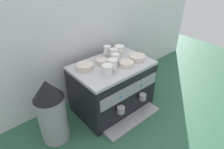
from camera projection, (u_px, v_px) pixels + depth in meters
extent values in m
plane|color=#28563D|center=(112.00, 105.00, 1.68)|extent=(4.00, 4.00, 0.00)
cube|color=silver|center=(88.00, 33.00, 1.57)|extent=(2.80, 0.03, 1.14)
cube|color=black|center=(112.00, 87.00, 1.57)|extent=(0.61, 0.41, 0.38)
cube|color=#B7B7BC|center=(112.00, 66.00, 1.47)|extent=(0.61, 0.41, 0.02)
cube|color=#939399|center=(131.00, 90.00, 1.40)|extent=(0.56, 0.01, 0.09)
cylinder|color=#1E7AB7|center=(121.00, 97.00, 1.33)|extent=(0.02, 0.01, 0.02)
cylinder|color=#1E7AB7|center=(141.00, 85.00, 1.45)|extent=(0.02, 0.01, 0.02)
cube|color=#939399|center=(133.00, 120.00, 1.51)|extent=(0.52, 0.12, 0.02)
cylinder|color=#939399|center=(121.00, 110.00, 1.37)|extent=(0.06, 0.06, 0.05)
cylinder|color=#939399|center=(143.00, 97.00, 1.50)|extent=(0.06, 0.06, 0.05)
cylinder|color=white|center=(114.00, 54.00, 1.53)|extent=(0.06, 0.06, 0.08)
torus|color=white|center=(119.00, 54.00, 1.53)|extent=(0.05, 0.05, 0.06)
cylinder|color=white|center=(107.00, 70.00, 1.32)|extent=(0.08, 0.08, 0.07)
torus|color=white|center=(105.00, 66.00, 1.36)|extent=(0.03, 0.05, 0.05)
cylinder|color=white|center=(115.00, 58.00, 1.46)|extent=(0.06, 0.06, 0.08)
torus|color=white|center=(116.00, 61.00, 1.43)|extent=(0.04, 0.05, 0.05)
cylinder|color=white|center=(107.00, 51.00, 1.57)|extent=(0.06, 0.06, 0.08)
torus|color=white|center=(106.00, 53.00, 1.54)|extent=(0.05, 0.04, 0.06)
cylinder|color=white|center=(112.00, 64.00, 1.38)|extent=(0.07, 0.07, 0.08)
torus|color=white|center=(114.00, 67.00, 1.34)|extent=(0.04, 0.05, 0.05)
cylinder|color=white|center=(119.00, 50.00, 1.60)|extent=(0.08, 0.08, 0.07)
torus|color=white|center=(121.00, 47.00, 1.64)|extent=(0.05, 0.04, 0.05)
cylinder|color=beige|center=(102.00, 62.00, 1.46)|extent=(0.09, 0.09, 0.03)
cylinder|color=beige|center=(102.00, 63.00, 1.47)|extent=(0.05, 0.05, 0.01)
cylinder|color=beige|center=(85.00, 67.00, 1.39)|extent=(0.12, 0.12, 0.04)
cylinder|color=beige|center=(85.00, 68.00, 1.40)|extent=(0.07, 0.07, 0.01)
cylinder|color=beige|center=(127.00, 64.00, 1.43)|extent=(0.11, 0.11, 0.03)
cylinder|color=beige|center=(126.00, 65.00, 1.44)|extent=(0.06, 0.06, 0.01)
cylinder|color=beige|center=(137.00, 58.00, 1.51)|extent=(0.13, 0.13, 0.04)
cylinder|color=beige|center=(137.00, 59.00, 1.52)|extent=(0.07, 0.07, 0.01)
cylinder|color=#939399|center=(53.00, 118.00, 1.29)|extent=(0.19, 0.19, 0.35)
cone|color=black|center=(47.00, 90.00, 1.17)|extent=(0.20, 0.20, 0.13)
cylinder|color=#B7B7BC|center=(148.00, 81.00, 1.86)|extent=(0.09, 0.09, 0.15)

